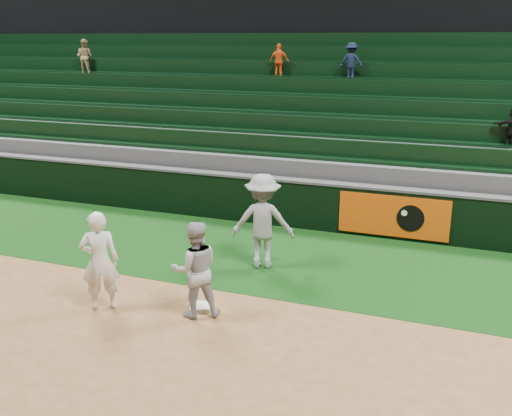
# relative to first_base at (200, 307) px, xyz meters

# --- Properties ---
(ground) EXTENTS (70.00, 70.00, 0.00)m
(ground) POSITION_rel_first_base_xyz_m (-0.28, -0.08, -0.04)
(ground) COLOR brown
(ground) RESTS_ON ground
(foul_grass) EXTENTS (36.00, 4.20, 0.01)m
(foul_grass) POSITION_rel_first_base_xyz_m (-0.28, 2.92, -0.04)
(foul_grass) COLOR black
(foul_grass) RESTS_ON ground
(upper_deck) EXTENTS (40.00, 12.00, 12.00)m
(upper_deck) POSITION_rel_first_base_xyz_m (-0.28, 17.37, 5.96)
(upper_deck) COLOR black
(upper_deck) RESTS_ON ground
(first_base) EXTENTS (0.48, 0.48, 0.08)m
(first_base) POSITION_rel_first_base_xyz_m (0.00, 0.00, 0.00)
(first_base) COLOR silver
(first_base) RESTS_ON ground
(first_baseman) EXTENTS (0.79, 0.72, 1.82)m
(first_baseman) POSITION_rel_first_base_xyz_m (-1.66, -0.58, 0.87)
(first_baseman) COLOR silver
(first_baseman) RESTS_ON ground
(baserunner) EXTENTS (1.06, 1.00, 1.72)m
(baserunner) POSITION_rel_first_base_xyz_m (0.04, -0.23, 0.82)
(baserunner) COLOR #A2A5AC
(baserunner) RESTS_ON ground
(base_coach) EXTENTS (1.45, 1.05, 2.01)m
(base_coach) POSITION_rel_first_base_xyz_m (0.37, 2.27, 0.97)
(base_coach) COLOR gray
(base_coach) RESTS_ON foul_grass
(field_wall) EXTENTS (36.00, 0.45, 1.25)m
(field_wall) POSITION_rel_first_base_xyz_m (-0.25, 5.12, 0.59)
(field_wall) COLOR black
(field_wall) RESTS_ON ground
(stadium_seating) EXTENTS (36.00, 5.95, 4.85)m
(stadium_seating) POSITION_rel_first_base_xyz_m (-0.28, 8.90, 1.66)
(stadium_seating) COLOR #3D3D3F
(stadium_seating) RESTS_ON ground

